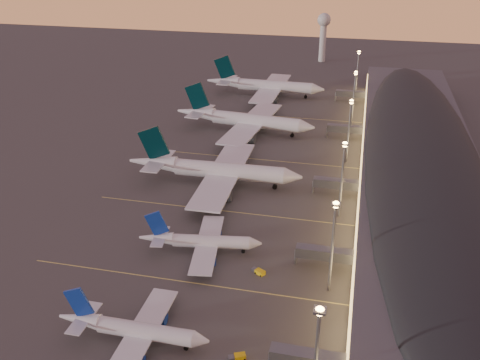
# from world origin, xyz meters

# --- Properties ---
(ground) EXTENTS (700.00, 700.00, 0.00)m
(ground) POSITION_xyz_m (0.00, 0.00, 0.00)
(ground) COLOR #3F3D3B
(airliner_narrow_south) EXTENTS (35.72, 31.77, 12.81)m
(airliner_narrow_south) POSITION_xyz_m (-5.38, -28.89, 3.31)
(airliner_narrow_south) COLOR silver
(airliner_narrow_south) RESTS_ON ground
(airliner_narrow_north) EXTENTS (35.52, 32.04, 12.69)m
(airliner_narrow_north) POSITION_xyz_m (-1.50, 10.13, 3.28)
(airliner_narrow_north) COLOR silver
(airliner_narrow_north) RESTS_ON ground
(airliner_wide_near) EXTENTS (64.24, 58.35, 20.60)m
(airliner_wide_near) POSITION_xyz_m (-9.82, 54.56, 5.30)
(airliner_wide_near) COLOR silver
(airliner_wide_near) RESTS_ON ground
(airliner_wide_mid) EXTENTS (65.75, 60.27, 21.03)m
(airliner_wide_mid) POSITION_xyz_m (-11.47, 110.63, 5.41)
(airliner_wide_mid) COLOR silver
(airliner_wide_mid) RESTS_ON ground
(airliner_wide_far) EXTENTS (65.88, 59.86, 21.12)m
(airliner_wide_far) POSITION_xyz_m (-12.99, 169.34, 5.44)
(airliner_wide_far) COLOR silver
(airliner_wide_far) RESTS_ON ground
(terminal_building) EXTENTS (56.35, 255.00, 17.46)m
(terminal_building) POSITION_xyz_m (61.84, 72.47, 8.78)
(terminal_building) COLOR #4B4B50
(terminal_building) RESTS_ON ground
(light_masts) EXTENTS (2.20, 217.20, 25.90)m
(light_masts) POSITION_xyz_m (36.00, 65.00, 17.55)
(light_masts) COLOR gray
(light_masts) RESTS_ON ground
(radar_tower) EXTENTS (9.00, 9.00, 32.50)m
(radar_tower) POSITION_xyz_m (10.00, 260.00, 21.87)
(radar_tower) COLOR silver
(radar_tower) RESTS_ON ground
(lane_markings) EXTENTS (90.00, 180.36, 0.00)m
(lane_markings) POSITION_xyz_m (0.00, 40.00, 0.01)
(lane_markings) COLOR #D8C659
(lane_markings) RESTS_ON ground
(baggage_tug_a) EXTENTS (4.01, 2.83, 1.12)m
(baggage_tug_a) POSITION_xyz_m (18.77, -28.87, 0.51)
(baggage_tug_a) COLOR yellow
(baggage_tug_a) RESTS_ON ground
(baggage_tug_c) EXTENTS (4.20, 3.38, 1.19)m
(baggage_tug_c) POSITION_xyz_m (16.96, 3.19, 0.54)
(baggage_tug_c) COLOR yellow
(baggage_tug_c) RESTS_ON ground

